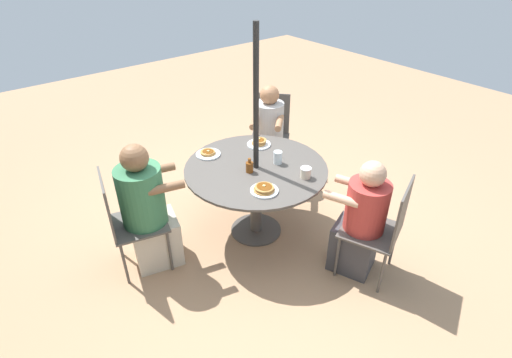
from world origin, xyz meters
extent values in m
plane|color=tan|center=(0.00, 0.00, 0.00)|extent=(12.00, 12.00, 0.00)
cylinder|color=#4C4742|center=(0.00, 0.00, 0.01)|extent=(0.50, 0.50, 0.01)
cylinder|color=#4C4742|center=(0.00, 0.00, 0.36)|extent=(0.11, 0.11, 0.72)
cylinder|color=#4C4742|center=(0.00, 0.00, 0.73)|extent=(1.31, 1.31, 0.02)
cylinder|color=black|center=(0.00, 0.00, 1.01)|extent=(0.05, 0.05, 2.01)
cylinder|color=#514C47|center=(-0.92, -0.15, 0.22)|extent=(0.02, 0.02, 0.45)
cylinder|color=#514C47|center=(-0.78, -0.51, 0.22)|extent=(0.02, 0.02, 0.45)
cylinder|color=#514C47|center=(-1.27, -0.29, 0.22)|extent=(0.02, 0.02, 0.45)
cylinder|color=#514C47|center=(-1.14, -0.64, 0.22)|extent=(0.02, 0.02, 0.45)
cube|color=#514C47|center=(-1.03, -0.40, 0.45)|extent=(0.58, 0.58, 0.02)
cube|color=#514C47|center=(-1.23, -0.47, 0.71)|extent=(0.17, 0.40, 0.50)
cube|color=#3D3D42|center=(-0.92, -0.36, 0.22)|extent=(0.45, 0.43, 0.45)
cylinder|color=#B73833|center=(-0.97, -0.37, 0.67)|extent=(0.34, 0.34, 0.45)
sphere|color=#DBA884|center=(-0.97, -0.37, 0.99)|extent=(0.21, 0.21, 0.21)
cylinder|color=#DBA884|center=(-0.85, -0.18, 0.78)|extent=(0.30, 0.17, 0.07)
cylinder|color=#DBA884|center=(-0.75, -0.44, 0.78)|extent=(0.30, 0.17, 0.07)
cylinder|color=#514C47|center=(0.48, -0.80, 0.22)|extent=(0.02, 0.02, 0.45)
cylinder|color=#514C47|center=(0.76, -0.54, 0.22)|extent=(0.02, 0.02, 0.45)
cylinder|color=#514C47|center=(0.74, -1.08, 0.22)|extent=(0.02, 0.02, 0.45)
cylinder|color=#514C47|center=(1.02, -0.82, 0.22)|extent=(0.02, 0.02, 0.45)
cube|color=#514C47|center=(0.75, -0.81, 0.45)|extent=(0.64, 0.64, 0.02)
cube|color=#514C47|center=(0.89, -0.97, 0.71)|extent=(0.33, 0.30, 0.50)
cube|color=slate|center=(0.67, -0.73, 0.22)|extent=(0.47, 0.47, 0.45)
cylinder|color=#B2B2B2|center=(0.71, -0.76, 0.70)|extent=(0.33, 0.33, 0.51)
sphere|color=#A3704C|center=(0.71, -0.76, 1.05)|extent=(0.21, 0.21, 0.21)
cylinder|color=#A3704C|center=(0.47, -0.71, 0.82)|extent=(0.28, 0.30, 0.07)
cylinder|color=#A3704C|center=(0.67, -0.53, 0.82)|extent=(0.28, 0.30, 0.07)
cylinder|color=#514C47|center=(0.42, 0.83, 0.22)|extent=(0.02, 0.02, 0.45)
cylinder|color=#514C47|center=(0.05, 0.93, 0.22)|extent=(0.02, 0.02, 0.45)
cylinder|color=#514C47|center=(0.52, 1.20, 0.22)|extent=(0.02, 0.02, 0.45)
cylinder|color=#514C47|center=(0.15, 1.30, 0.22)|extent=(0.02, 0.02, 0.45)
cube|color=#514C47|center=(0.28, 1.06, 0.45)|extent=(0.55, 0.55, 0.02)
cube|color=#514C47|center=(0.34, 1.27, 0.71)|extent=(0.42, 0.13, 0.50)
cube|color=beige|center=(0.25, 0.95, 0.22)|extent=(0.45, 0.48, 0.45)
cylinder|color=#38754C|center=(0.27, 1.01, 0.71)|extent=(0.38, 0.38, 0.54)
sphere|color=brown|center=(0.27, 1.01, 1.08)|extent=(0.22, 0.22, 0.22)
cylinder|color=brown|center=(0.37, 0.79, 0.85)|extent=(0.14, 0.30, 0.07)
cylinder|color=brown|center=(0.07, 0.87, 0.85)|extent=(0.14, 0.30, 0.07)
cylinder|color=white|center=(0.46, 0.21, 0.75)|extent=(0.24, 0.24, 0.01)
cylinder|color=#AD7A3D|center=(0.46, 0.21, 0.77)|extent=(0.14, 0.14, 0.01)
cylinder|color=#AD7A3D|center=(0.47, 0.22, 0.78)|extent=(0.14, 0.14, 0.01)
ellipsoid|color=brown|center=(0.46, 0.21, 0.79)|extent=(0.12, 0.11, 0.00)
cube|color=#F4E084|center=(0.46, 0.22, 0.79)|extent=(0.03, 0.03, 0.01)
cylinder|color=white|center=(-0.35, 0.20, 0.75)|extent=(0.24, 0.24, 0.01)
cylinder|color=#AD7A3D|center=(-0.35, 0.20, 0.77)|extent=(0.18, 0.18, 0.01)
cylinder|color=#AD7A3D|center=(-0.35, 0.19, 0.78)|extent=(0.16, 0.16, 0.01)
cylinder|color=#AD7A3D|center=(-0.35, 0.20, 0.79)|extent=(0.16, 0.16, 0.01)
ellipsoid|color=brown|center=(-0.35, 0.20, 0.80)|extent=(0.13, 0.12, 0.00)
cube|color=#F4E084|center=(-0.35, 0.20, 0.80)|extent=(0.02, 0.02, 0.01)
cylinder|color=white|center=(0.31, -0.29, 0.75)|extent=(0.24, 0.24, 0.01)
cylinder|color=#AD7A3D|center=(0.31, -0.29, 0.77)|extent=(0.14, 0.14, 0.01)
cylinder|color=#AD7A3D|center=(0.31, -0.29, 0.78)|extent=(0.14, 0.14, 0.01)
cylinder|color=#AD7A3D|center=(0.31, -0.29, 0.79)|extent=(0.13, 0.13, 0.01)
cylinder|color=#AD7A3D|center=(0.31, -0.30, 0.80)|extent=(0.14, 0.14, 0.01)
ellipsoid|color=brown|center=(0.31, -0.29, 0.81)|extent=(0.11, 0.10, 0.00)
cube|color=#F4E084|center=(0.32, -0.30, 0.82)|extent=(0.03, 0.03, 0.01)
cylinder|color=brown|center=(-0.03, 0.10, 0.79)|extent=(0.07, 0.07, 0.10)
cylinder|color=brown|center=(-0.03, 0.10, 0.86)|extent=(0.03, 0.03, 0.04)
torus|color=brown|center=(0.00, 0.10, 0.81)|extent=(0.05, 0.01, 0.05)
cylinder|color=beige|center=(-0.41, -0.22, 0.79)|extent=(0.09, 0.09, 0.09)
cylinder|color=white|center=(-0.41, -0.22, 0.84)|extent=(0.09, 0.09, 0.01)
cylinder|color=silver|center=(-0.07, -0.20, 0.81)|extent=(0.08, 0.08, 0.12)
camera|label=1|loc=(-2.43, 1.97, 2.62)|focal=28.00mm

